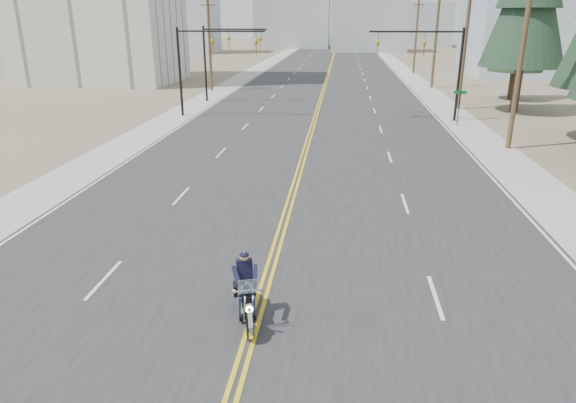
% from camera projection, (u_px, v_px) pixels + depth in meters
% --- Properties ---
extents(ground_plane, '(400.00, 400.00, 0.00)m').
position_uv_depth(ground_plane, '(238.00, 376.00, 11.57)').
color(ground_plane, '#776D56').
rests_on(ground_plane, ground).
extents(road, '(20.00, 200.00, 0.01)m').
position_uv_depth(road, '(329.00, 72.00, 77.15)').
color(road, '#303033').
rests_on(road, ground).
extents(sidewalk_left, '(3.00, 200.00, 0.01)m').
position_uv_depth(sidewalk_left, '(253.00, 72.00, 78.27)').
color(sidewalk_left, '#A5A5A0').
rests_on(sidewalk_left, ground).
extents(sidewalk_right, '(3.00, 200.00, 0.01)m').
position_uv_depth(sidewalk_right, '(406.00, 73.00, 76.03)').
color(sidewalk_right, '#A5A5A0').
rests_on(sidewalk_right, ground).
extents(traffic_mast_left, '(7.10, 0.26, 7.00)m').
position_uv_depth(traffic_mast_left, '(203.00, 54.00, 40.77)').
color(traffic_mast_left, black).
rests_on(traffic_mast_left, ground).
extents(traffic_mast_right, '(7.10, 0.26, 7.00)m').
position_uv_depth(traffic_mast_right, '(434.00, 56.00, 39.02)').
color(traffic_mast_right, black).
rests_on(traffic_mast_right, ground).
extents(traffic_mast_far, '(6.10, 0.26, 7.00)m').
position_uv_depth(traffic_mast_far, '(222.00, 50.00, 48.32)').
color(traffic_mast_far, black).
rests_on(traffic_mast_far, ground).
extents(street_sign, '(0.90, 0.06, 2.62)m').
position_uv_depth(street_sign, '(459.00, 102.00, 38.02)').
color(street_sign, black).
rests_on(street_sign, ground).
extents(utility_pole_b, '(2.20, 0.30, 11.50)m').
position_uv_depth(utility_pole_b, '(523.00, 48.00, 29.89)').
color(utility_pole_b, brown).
rests_on(utility_pole_b, ground).
extents(utility_pole_c, '(2.20, 0.30, 11.00)m').
position_uv_depth(utility_pole_c, '(465.00, 42.00, 44.03)').
color(utility_pole_c, brown).
rests_on(utility_pole_c, ground).
extents(utility_pole_d, '(2.20, 0.30, 11.50)m').
position_uv_depth(utility_pole_d, '(436.00, 34.00, 58.00)').
color(utility_pole_d, brown).
rests_on(utility_pole_d, ground).
extents(utility_pole_e, '(2.20, 0.30, 11.00)m').
position_uv_depth(utility_pole_e, '(416.00, 33.00, 74.01)').
color(utility_pole_e, brown).
rests_on(utility_pole_e, ground).
extents(utility_pole_left, '(2.20, 0.30, 10.50)m').
position_uv_depth(utility_pole_left, '(209.00, 40.00, 55.92)').
color(utility_pole_left, brown).
rests_on(utility_pole_left, ground).
extents(glass_building, '(24.00, 16.00, 20.00)m').
position_uv_depth(glass_building, '(563.00, 0.00, 70.67)').
color(glass_building, '#9EB5CC').
rests_on(glass_building, ground).
extents(haze_bldg_a, '(14.00, 12.00, 22.00)m').
position_uv_depth(haze_bldg_a, '(185.00, 3.00, 119.02)').
color(haze_bldg_a, '#B7BCC6').
rests_on(haze_bldg_a, ground).
extents(haze_bldg_b, '(18.00, 14.00, 14.00)m').
position_uv_depth(haze_bldg_b, '(369.00, 21.00, 125.54)').
color(haze_bldg_b, '#ADB2B7').
rests_on(haze_bldg_b, ground).
extents(haze_bldg_c, '(16.00, 12.00, 18.00)m').
position_uv_depth(haze_bldg_c, '(526.00, 12.00, 107.70)').
color(haze_bldg_c, '#B7BCC6').
rests_on(haze_bldg_c, ground).
extents(haze_bldg_e, '(14.00, 14.00, 12.00)m').
position_uv_depth(haze_bldg_e, '(424.00, 25.00, 147.64)').
color(haze_bldg_e, '#B7BCC6').
rests_on(haze_bldg_e, ground).
extents(haze_bldg_f, '(12.00, 12.00, 16.00)m').
position_uv_depth(haze_bldg_f, '(147.00, 17.00, 135.54)').
color(haze_bldg_f, '#ADB2B7').
rests_on(haze_bldg_f, ground).
extents(motorcyclist, '(1.59, 2.53, 1.83)m').
position_uv_depth(motorcyclist, '(246.00, 289.00, 13.47)').
color(motorcyclist, black).
rests_on(motorcyclist, ground).
extents(conifer_far, '(5.14, 5.14, 13.78)m').
position_uv_depth(conifer_far, '(522.00, 16.00, 48.71)').
color(conifer_far, '#382619').
rests_on(conifer_far, ground).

